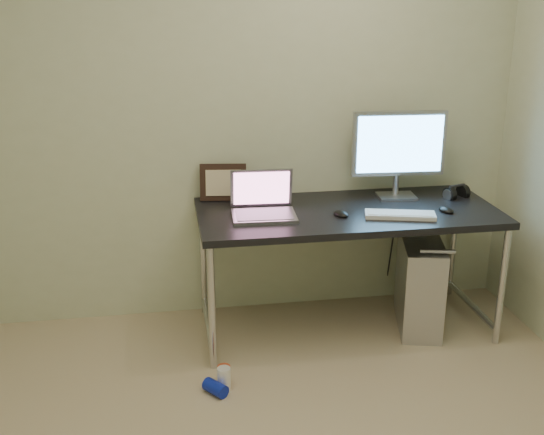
{
  "coord_description": "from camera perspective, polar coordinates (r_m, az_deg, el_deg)",
  "views": [
    {
      "loc": [
        -0.39,
        -2.21,
        1.98
      ],
      "look_at": [
        0.14,
        1.02,
        0.85
      ],
      "focal_mm": 45.0,
      "sensor_mm": 36.0,
      "label": 1
    }
  ],
  "objects": [
    {
      "name": "picture_frame",
      "position": [
        4.06,
        -4.11,
        2.96
      ],
      "size": [
        0.28,
        0.11,
        0.22
      ],
      "primitive_type": "cube",
      "rotation": [
        -0.21,
        0.0,
        -0.13
      ],
      "color": "black",
      "rests_on": "desk"
    },
    {
      "name": "can_blue",
      "position": [
        3.57,
        -4.76,
        -14.02
      ],
      "size": [
        0.13,
        0.14,
        0.07
      ],
      "primitive_type": "cylinder",
      "rotation": [
        1.57,
        0.0,
        0.68
      ],
      "color": "#0E20AF",
      "rests_on": "ground"
    },
    {
      "name": "headphones",
      "position": [
        4.27,
        15.17,
        1.98
      ],
      "size": [
        0.17,
        0.1,
        0.1
      ],
      "rotation": [
        0.0,
        0.0,
        0.35
      ],
      "color": "black",
      "rests_on": "desk"
    },
    {
      "name": "keyboard",
      "position": [
        3.85,
        10.67,
        0.22
      ],
      "size": [
        0.4,
        0.22,
        0.02
      ],
      "primitive_type": "cube",
      "rotation": [
        0.0,
        0.0,
        -0.26
      ],
      "color": "silver",
      "rests_on": "desk"
    },
    {
      "name": "cable_a",
      "position": [
        4.45,
        10.04,
        -2.05
      ],
      "size": [
        0.01,
        0.16,
        0.69
      ],
      "primitive_type": "cylinder",
      "rotation": [
        0.21,
        0.0,
        0.0
      ],
      "color": "black",
      "rests_on": "ground"
    },
    {
      "name": "monitor",
      "position": [
        4.12,
        10.56,
        5.77
      ],
      "size": [
        0.56,
        0.18,
        0.53
      ],
      "rotation": [
        0.0,
        0.0,
        -0.06
      ],
      "color": "#9F9FA5",
      "rests_on": "desk"
    },
    {
      "name": "tower_computer",
      "position": [
        4.2,
        12.24,
        -5.41
      ],
      "size": [
        0.35,
        0.56,
        0.58
      ],
      "rotation": [
        0.0,
        0.0,
        -0.24
      ],
      "color": "silver",
      "rests_on": "ground"
    },
    {
      "name": "mouse_left",
      "position": [
        3.81,
        5.8,
        0.41
      ],
      "size": [
        0.1,
        0.13,
        0.04
      ],
      "primitive_type": "ellipsoid",
      "rotation": [
        0.0,
        0.0,
        0.32
      ],
      "color": "black",
      "rests_on": "desk"
    },
    {
      "name": "can_red",
      "position": [
        3.61,
        -4.03,
        -13.13
      ],
      "size": [
        0.08,
        0.08,
        0.12
      ],
      "primitive_type": "cylinder",
      "rotation": [
        0.0,
        0.0,
        -0.23
      ],
      "color": "#D04C26",
      "rests_on": "ground"
    },
    {
      "name": "cable_b",
      "position": [
        4.47,
        11.2,
        -2.31
      ],
      "size": [
        0.02,
        0.11,
        0.71
      ],
      "primitive_type": "cylinder",
      "rotation": [
        0.14,
        0.0,
        0.09
      ],
      "color": "black",
      "rests_on": "ground"
    },
    {
      "name": "webcam",
      "position": [
        4.04,
        0.56,
        2.71
      ],
      "size": [
        0.05,
        0.04,
        0.13
      ],
      "rotation": [
        0.0,
        0.0,
        -0.11
      ],
      "color": "silver",
      "rests_on": "desk"
    },
    {
      "name": "desk",
      "position": [
        3.95,
        6.34,
        -0.35
      ],
      "size": [
        1.72,
        0.75,
        0.75
      ],
      "color": "black",
      "rests_on": "ground"
    },
    {
      "name": "can_white",
      "position": [
        3.59,
        -4.04,
        -13.32
      ],
      "size": [
        0.08,
        0.08,
        0.12
      ],
      "primitive_type": "cylinder",
      "rotation": [
        0.0,
        0.0,
        -0.21
      ],
      "color": "white",
      "rests_on": "ground"
    },
    {
      "name": "wall_back",
      "position": [
        4.04,
        -3.74,
        8.6
      ],
      "size": [
        3.5,
        0.02,
        2.5
      ],
      "primitive_type": "cube",
      "color": "beige",
      "rests_on": "ground"
    },
    {
      "name": "mouse_right",
      "position": [
        3.99,
        14.38,
        0.71
      ],
      "size": [
        0.09,
        0.12,
        0.04
      ],
      "primitive_type": "ellipsoid",
      "rotation": [
        0.0,
        0.0,
        0.31
      ],
      "color": "black",
      "rests_on": "desk"
    },
    {
      "name": "laptop",
      "position": [
        3.8,
        -0.76,
        1.07
      ],
      "size": [
        0.37,
        0.3,
        0.24
      ],
      "rotation": [
        0.0,
        0.0,
        -0.05
      ],
      "color": "#9F9FA5",
      "rests_on": "desk"
    }
  ]
}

